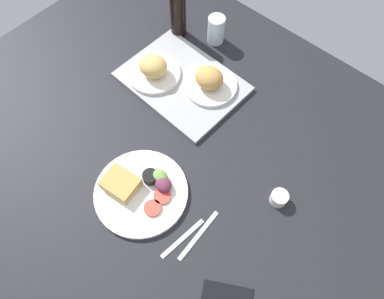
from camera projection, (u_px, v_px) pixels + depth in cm
name	position (u px, v px, depth cm)	size (l,w,h in cm)	color
ground_plane	(182.00, 159.00, 124.60)	(190.00, 150.00, 3.00)	black
serving_tray	(182.00, 82.00, 137.94)	(45.00, 33.00, 1.60)	#9EA0A3
bread_plate_near	(153.00, 69.00, 135.49)	(20.39, 20.39, 9.14)	white
bread_plate_far	(210.00, 81.00, 132.92)	(20.10, 20.10, 8.93)	white
plate_with_salad	(140.00, 189.00, 115.91)	(30.52, 30.52, 5.40)	white
drinking_glass	(216.00, 30.00, 144.28)	(6.89, 6.89, 11.50)	silver
soda_bottle	(178.00, 13.00, 141.80)	(6.40, 6.40, 21.52)	black
espresso_cup	(279.00, 198.00, 114.15)	(5.60, 5.60, 4.00)	silver
fork	(183.00, 238.00, 109.75)	(17.00, 1.40, 0.50)	#B7B7BC
knife	(198.00, 235.00, 110.22)	(19.00, 1.40, 0.50)	#B7B7BC
cell_phone	(227.00, 297.00, 101.63)	(14.40, 7.20, 0.80)	black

